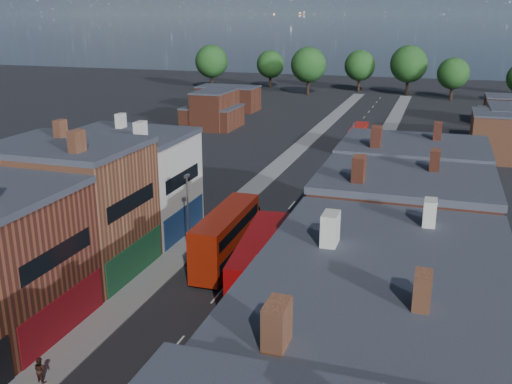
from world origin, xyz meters
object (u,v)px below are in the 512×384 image
Objects in this scene: bus_0 at (226,236)px; ped_1 at (40,369)px; car_2 at (247,212)px; car_3 at (325,196)px; ped_3 at (265,383)px; bus_1 at (260,266)px; bus_2 at (358,138)px.

bus_0 is 20.68m from ped_1.
car_2 is 2.37× the size of ped_1.
ped_3 reaches higher than car_3.
bus_1 is at bearing -64.46° from car_2.
ped_3 is (4.14, -38.44, 0.45)m from car_3.
bus_1 is 19.77m from car_2.
ped_1 is 0.95× the size of ped_3.
ped_3 reaches higher than ped_1.
bus_0 is 19.47m from ped_3.
ped_1 is (-9.64, -14.51, -1.93)m from bus_1.
bus_0 is 7.48m from bus_1.
ped_3 is (3.96, -11.64, -1.89)m from bus_1.
bus_1 is 54.33m from bus_2.
car_2 is at bearing 105.33° from bus_1.
ped_3 is at bearing -90.60° from car_3.
ped_1 is (-4.64, -20.08, -1.76)m from bus_0.
car_2 is at bearing -136.44° from car_3.
bus_1 is at bearing -96.36° from car_3.
bus_2 is at bearing 83.31° from bus_0.
car_3 is 38.66m from ped_3.
car_2 is (-7.16, -36.10, -1.71)m from bus_2.
bus_0 is 21.89m from car_3.
bus_1 reaches higher than car_3.
bus_2 is 66.10m from ped_3.
ped_3 is at bearing -86.89° from bus_2.
car_2 reaches higher than car_3.
bus_1 reaches higher than bus_2.
ped_3 is (13.60, 2.88, 0.04)m from ped_1.
ped_1 is (-9.46, -41.32, 0.41)m from car_3.
bus_2 is 69.50m from ped_1.
car_2 is 32.83m from ped_1.
bus_2 is at bearing -86.40° from ped_1.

